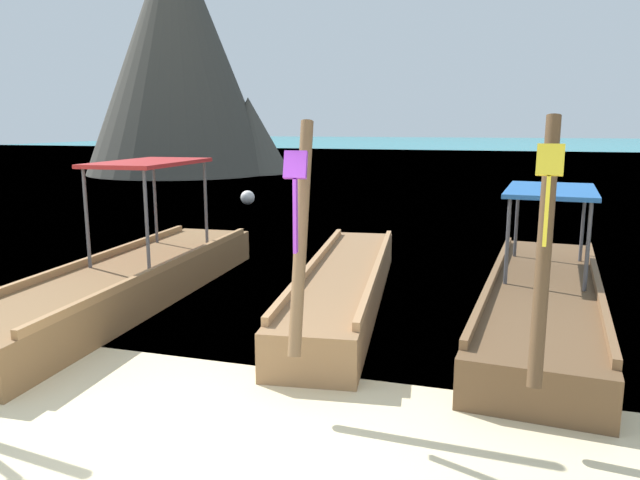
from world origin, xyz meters
name	(u,v)px	position (x,y,z in m)	size (l,w,h in m)	color
ground	(156,480)	(0.00, 0.00, 0.00)	(120.00, 120.00, 0.00)	beige
sea_water	(480,150)	(0.00, 62.21, 0.00)	(120.00, 120.00, 0.00)	teal
longtail_boat_blue_ribbon	(127,280)	(-2.87, 3.88, 0.34)	(1.67, 6.89, 2.47)	brown
longtail_boat_violet_ribbon	(344,285)	(0.22, 4.71, 0.29)	(1.72, 6.47, 2.64)	olive
longtail_boat_yellow_ribbon	(543,298)	(2.94, 4.76, 0.31)	(1.87, 6.59, 2.68)	brown
karst_rock	(181,55)	(-14.18, 26.00, 6.16)	(10.72, 9.90, 12.78)	#47443D
mooring_buoy_near	(248,198)	(-5.61, 14.62, 0.24)	(0.46, 0.46, 0.46)	white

